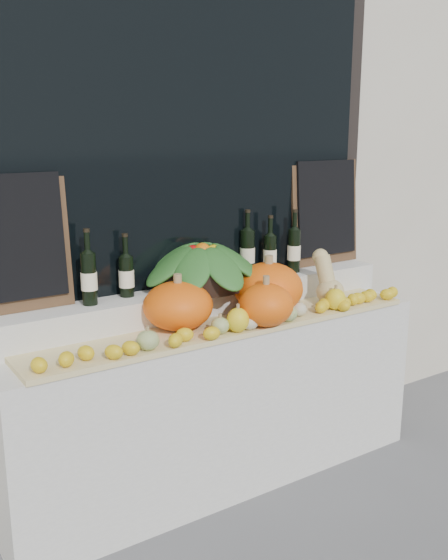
# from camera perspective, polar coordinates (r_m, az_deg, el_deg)

# --- Properties ---
(storefront_facade) EXTENTS (7.00, 0.94, 4.50)m
(storefront_facade) POSITION_cam_1_polar(r_m,az_deg,el_deg) (3.69, -7.24, 19.88)
(storefront_facade) COLOR beige
(storefront_facade) RESTS_ON ground
(display_sill) EXTENTS (2.30, 0.55, 0.88)m
(display_sill) POSITION_cam_1_polar(r_m,az_deg,el_deg) (3.36, -0.72, -11.08)
(display_sill) COLOR silver
(display_sill) RESTS_ON ground
(rear_tier) EXTENTS (2.30, 0.25, 0.16)m
(rear_tier) POSITION_cam_1_polar(r_m,az_deg,el_deg) (3.29, -2.15, -1.91)
(rear_tier) COLOR silver
(rear_tier) RESTS_ON display_sill
(straw_bedding) EXTENTS (2.10, 0.32, 0.02)m
(straw_bedding) POSITION_cam_1_polar(r_m,az_deg,el_deg) (3.09, 0.51, -4.28)
(straw_bedding) COLOR tan
(straw_bedding) RESTS_ON display_sill
(pumpkin_left) EXTENTS (0.41, 0.41, 0.23)m
(pumpkin_left) POSITION_cam_1_polar(r_m,az_deg,el_deg) (2.99, -4.22, -2.36)
(pumpkin_left) COLOR #FE630D
(pumpkin_left) RESTS_ON straw_bedding
(pumpkin_right) EXTENTS (0.44, 0.44, 0.27)m
(pumpkin_right) POSITION_cam_1_polar(r_m,az_deg,el_deg) (3.24, 4.07, -0.76)
(pumpkin_right) COLOR #FE630D
(pumpkin_right) RESTS_ON straw_bedding
(pumpkin_center) EXTENTS (0.32, 0.32, 0.21)m
(pumpkin_center) POSITION_cam_1_polar(r_m,az_deg,el_deg) (3.05, 3.84, -2.27)
(pumpkin_center) COLOR #FE630D
(pumpkin_center) RESTS_ON straw_bedding
(butternut_squash) EXTENTS (0.15, 0.21, 0.29)m
(butternut_squash) POSITION_cam_1_polar(r_m,az_deg,el_deg) (3.47, 9.45, -0.15)
(butternut_squash) COLOR tan
(butternut_squash) RESTS_ON straw_bedding
(decorative_gourds) EXTENTS (1.22, 0.14, 0.14)m
(decorative_gourds) POSITION_cam_1_polar(r_m,az_deg,el_deg) (3.05, 3.40, -3.34)
(decorative_gourds) COLOR #407021
(decorative_gourds) RESTS_ON straw_bedding
(lemon_heap) EXTENTS (2.20, 0.16, 0.06)m
(lemon_heap) POSITION_cam_1_polar(r_m,az_deg,el_deg) (2.99, 1.69, -4.03)
(lemon_heap) COLOR gold
(lemon_heap) RESTS_ON straw_bedding
(produce_bowl) EXTENTS (0.69, 0.69, 0.24)m
(produce_bowl) POSITION_cam_1_polar(r_m,az_deg,el_deg) (3.23, -1.98, 1.38)
(produce_bowl) COLOR black
(produce_bowl) RESTS_ON rear_tier
(wine_bottle_far_left) EXTENTS (0.08, 0.08, 0.36)m
(wine_bottle_far_left) POSITION_cam_1_polar(r_m,az_deg,el_deg) (2.97, -12.25, 0.20)
(wine_bottle_far_left) COLOR black
(wine_bottle_far_left) RESTS_ON rear_tier
(wine_bottle_near_left) EXTENTS (0.08, 0.08, 0.31)m
(wine_bottle_near_left) POSITION_cam_1_polar(r_m,az_deg,el_deg) (3.09, -8.92, 0.42)
(wine_bottle_near_left) COLOR black
(wine_bottle_near_left) RESTS_ON rear_tier
(wine_bottle_tall) EXTENTS (0.08, 0.08, 0.37)m
(wine_bottle_tall) POSITION_cam_1_polar(r_m,az_deg,el_deg) (3.47, 2.15, 2.53)
(wine_bottle_tall) COLOR black
(wine_bottle_tall) RESTS_ON rear_tier
(wine_bottle_near_right) EXTENTS (0.08, 0.08, 0.34)m
(wine_bottle_near_right) POSITION_cam_1_polar(r_m,az_deg,el_deg) (3.52, 4.22, 2.38)
(wine_bottle_near_right) COLOR black
(wine_bottle_near_right) RESTS_ON rear_tier
(wine_bottle_far_right) EXTENTS (0.08, 0.08, 0.36)m
(wine_bottle_far_right) POSITION_cam_1_polar(r_m,az_deg,el_deg) (3.59, 6.41, 2.76)
(wine_bottle_far_right) COLOR black
(wine_bottle_far_right) RESTS_ON rear_tier
(chalkboard_left) EXTENTS (0.50, 0.08, 0.62)m
(chalkboard_left) POSITION_cam_1_polar(r_m,az_deg,el_deg) (2.91, -18.62, 3.40)
(chalkboard_left) COLOR #4C331E
(chalkboard_left) RESTS_ON rear_tier
(chalkboard_right) EXTENTS (0.50, 0.08, 0.62)m
(chalkboard_right) POSITION_cam_1_polar(r_m,az_deg,el_deg) (3.81, 9.29, 6.29)
(chalkboard_right) COLOR #4C331E
(chalkboard_right) RESTS_ON rear_tier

